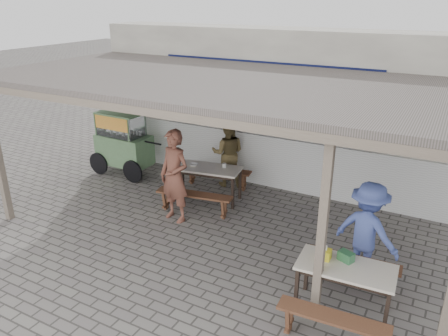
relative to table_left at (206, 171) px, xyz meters
name	(u,v)px	position (x,y,z in m)	size (l,w,h in m)	color
ground	(203,244)	(0.88, -1.63, -0.67)	(60.00, 60.00, 0.00)	slate
back_wall	(281,108)	(0.88, 1.94, 1.05)	(9.00, 1.28, 3.50)	beige
warung_roof	(228,85)	(0.90, -0.74, 2.04)	(9.00, 4.21, 2.81)	#635854
table_left	(206,171)	(0.00, 0.00, 0.00)	(1.56, 0.89, 0.75)	beige
bench_left_street	(194,198)	(0.12, -0.70, -0.33)	(1.60, 0.55, 0.45)	brown
bench_left_wall	(217,173)	(-0.12, 0.70, -0.33)	(1.60, 0.55, 0.45)	brown
table_right	(346,271)	(3.53, -2.23, 0.00)	(1.34, 0.73, 0.75)	beige
bench_right_street	(332,323)	(3.57, -2.93, -0.34)	(1.41, 0.36, 0.45)	brown
bench_right_wall	(352,265)	(3.49, -1.54, -0.34)	(1.41, 0.36, 0.45)	brown
vendor_cart	(123,141)	(-2.57, 0.33, 0.17)	(1.97, 0.77, 1.55)	#5D875A
patron_street_side	(175,176)	(-0.07, -1.07, 0.25)	(0.67, 0.44, 1.84)	brown
patron_wall_side	(228,153)	(0.02, 0.93, 0.11)	(0.76, 0.59, 1.57)	brown
patron_right_table	(367,231)	(3.59, -1.24, 0.13)	(1.04, 0.60, 1.60)	#495BAB
tissue_box	(325,254)	(3.22, -2.20, 0.15)	(0.15, 0.15, 0.15)	yellow
donation_box	(346,256)	(3.48, -2.11, 0.15)	(0.20, 0.14, 0.14)	#2D663D
condiment_jar	(224,165)	(0.34, 0.18, 0.13)	(0.08, 0.08, 0.09)	silver
condiment_bowl	(194,165)	(-0.29, -0.04, 0.10)	(0.17, 0.17, 0.04)	silver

